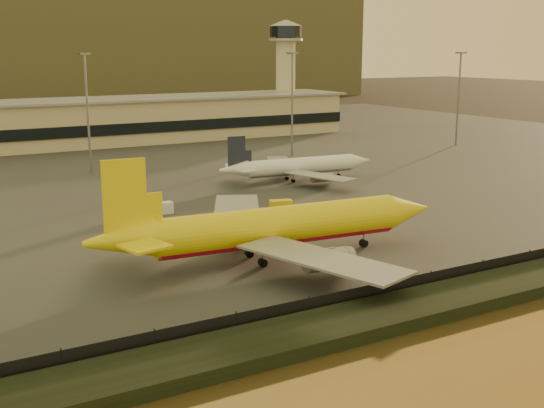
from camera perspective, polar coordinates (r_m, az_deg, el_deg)
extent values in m
plane|color=black|center=(86.19, 6.19, -5.03)|extent=(900.00, 900.00, 0.00)
cube|color=black|center=(73.73, 14.06, -7.90)|extent=(320.00, 7.00, 1.40)
cube|color=#2D2D2D|center=(170.29, -12.98, 3.63)|extent=(320.00, 220.00, 0.20)
cube|color=black|center=(76.25, 12.00, -6.61)|extent=(300.00, 0.05, 2.20)
cube|color=#C6B489|center=(198.19, -15.66, 6.52)|extent=(160.00, 22.00, 12.00)
cube|color=black|center=(187.52, -14.77, 5.93)|extent=(160.00, 0.60, 3.00)
cube|color=gray|center=(197.65, -15.77, 8.33)|extent=(164.00, 24.00, 0.60)
cylinder|color=#C6B489|center=(230.32, 1.14, 10.05)|extent=(6.40, 6.40, 30.00)
cylinder|color=black|center=(230.13, 1.16, 14.21)|extent=(10.40, 10.40, 3.50)
cone|color=gray|center=(230.21, 1.16, 14.90)|extent=(11.20, 11.20, 2.00)
cylinder|color=gray|center=(230.08, 1.15, 13.58)|extent=(11.20, 11.20, 0.80)
cylinder|color=slate|center=(151.71, -15.16, 7.23)|extent=(0.50, 0.50, 25.00)
cube|color=slate|center=(151.10, -15.44, 12.02)|extent=(2.20, 2.20, 0.40)
cylinder|color=slate|center=(169.73, 1.70, 8.21)|extent=(0.50, 0.50, 25.00)
cube|color=slate|center=(169.19, 1.73, 12.50)|extent=(2.20, 2.20, 0.40)
cylinder|color=slate|center=(196.19, 15.32, 8.39)|extent=(0.50, 0.50, 25.00)
cube|color=slate|center=(195.72, 15.55, 12.09)|extent=(2.20, 2.20, 0.40)
cube|color=brown|center=(429.18, -11.41, 13.73)|extent=(220.00, 160.00, 70.00)
cylinder|color=yellow|center=(86.07, 0.70, -1.73)|extent=(32.96, 7.66, 4.72)
cylinder|color=red|center=(86.28, 0.70, -2.26)|extent=(31.97, 6.55, 3.68)
cone|color=yellow|center=(95.84, 11.30, -0.47)|extent=(6.75, 5.28, 4.72)
cone|color=yellow|center=(79.66, -12.70, -2.98)|extent=(8.56, 5.44, 4.72)
cube|color=yellow|center=(78.62, -12.24, 0.73)|extent=(5.01, 0.83, 8.26)
cube|color=yellow|center=(84.39, -12.19, -1.82)|extent=(5.94, 5.91, 0.28)
cube|color=yellow|center=(75.52, -10.60, -3.48)|extent=(5.42, 5.38, 0.28)
cube|color=gray|center=(97.10, -2.97, -0.56)|extent=(14.99, 21.07, 0.28)
cylinder|color=gray|center=(95.52, -1.01, -1.58)|extent=(5.66, 3.08, 2.60)
cube|color=gray|center=(75.14, 4.20, -4.59)|extent=(11.98, 21.38, 0.28)
cylinder|color=gray|center=(79.14, 4.56, -4.68)|extent=(5.66, 3.08, 2.60)
cylinder|color=black|center=(92.97, 7.67, -3.27)|extent=(1.11, 0.92, 1.04)
cylinder|color=slate|center=(92.83, 7.68, -2.95)|extent=(0.18, 0.18, 2.12)
cylinder|color=black|center=(83.95, -0.79, -4.92)|extent=(1.11, 0.92, 1.04)
cylinder|color=slate|center=(83.78, -0.79, -4.57)|extent=(0.18, 0.18, 2.12)
cylinder|color=black|center=(87.67, -1.92, -4.15)|extent=(1.11, 0.92, 1.04)
cylinder|color=slate|center=(87.51, -1.92, -3.81)|extent=(0.18, 0.18, 2.12)
cylinder|color=white|center=(138.52, 2.42, 3.24)|extent=(23.65, 5.28, 3.26)
cylinder|color=gray|center=(138.62, 2.42, 3.01)|extent=(22.94, 4.51, 2.54)
cone|color=white|center=(145.42, 7.34, 3.60)|extent=(4.83, 3.64, 3.26)
cone|color=white|center=(132.47, -3.23, 2.90)|extent=(6.12, 3.75, 3.26)
cube|color=#1C1F32|center=(132.14, -2.98, 4.45)|extent=(3.59, 0.57, 5.70)
cube|color=white|center=(135.88, -3.23, 3.25)|extent=(4.21, 4.12, 0.20)
cube|color=white|center=(129.94, -2.16, 2.83)|extent=(3.87, 3.75, 0.20)
cube|color=gray|center=(146.24, 0.58, 3.53)|extent=(10.71, 15.13, 0.20)
cylinder|color=gray|center=(145.14, 1.53, 3.10)|extent=(4.05, 2.12, 1.79)
cube|color=gray|center=(130.54, 3.97, 2.38)|extent=(8.65, 15.35, 0.20)
cylinder|color=gray|center=(133.37, 4.12, 2.21)|extent=(4.05, 2.12, 1.79)
cylinder|color=black|center=(143.28, 5.60, 2.40)|extent=(0.76, 0.63, 0.72)
cylinder|color=slate|center=(143.21, 5.60, 2.55)|extent=(0.17, 0.17, 1.47)
cylinder|color=black|center=(136.62, 1.78, 1.95)|extent=(0.76, 0.63, 0.72)
cylinder|color=slate|center=(136.55, 1.78, 2.10)|extent=(0.17, 0.17, 1.47)
cylinder|color=black|center=(139.20, 1.24, 2.15)|extent=(0.76, 0.63, 0.72)
cylinder|color=slate|center=(139.13, 1.24, 2.30)|extent=(0.17, 0.17, 1.47)
cube|color=yellow|center=(113.20, 0.75, -0.08)|extent=(4.04, 2.71, 1.67)
cube|color=white|center=(112.07, -9.33, -0.35)|extent=(4.21, 2.22, 1.82)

